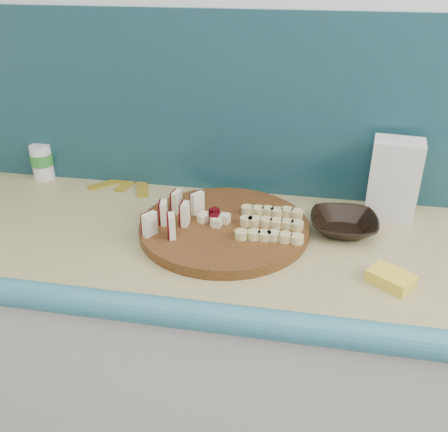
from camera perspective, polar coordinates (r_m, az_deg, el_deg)
kitchen_counter at (r=1.51m, az=3.15°, el=-17.90°), size 2.20×0.63×0.91m
backsplash at (r=1.39m, az=5.58°, el=12.14°), size 2.20×0.02×0.50m
cutting_board at (r=1.25m, az=0.00°, el=-1.34°), size 0.44×0.44×0.03m
apple_wedges at (r=1.24m, az=-5.76°, el=0.32°), size 0.11×0.17×0.06m
apple_chunks at (r=1.24m, az=-1.18°, el=-0.32°), size 0.07×0.07×0.02m
banana_slices at (r=1.23m, az=5.36°, el=-0.81°), size 0.16×0.16×0.02m
brown_bowl at (r=1.29m, az=13.52°, el=-0.95°), size 0.18×0.18×0.04m
flour_bag at (r=1.36m, az=18.83°, el=3.98°), size 0.13×0.10×0.21m
canister at (r=1.64m, az=-20.09°, el=5.89°), size 0.07×0.07×0.11m
sponge at (r=1.12m, az=18.53°, el=-6.76°), size 0.11×0.10×0.03m
banana_peel at (r=1.55m, az=-10.92°, el=3.67°), size 0.20×0.18×0.01m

